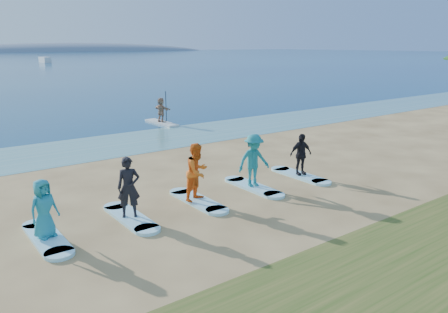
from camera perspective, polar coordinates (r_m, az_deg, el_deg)
ground at (r=12.88m, az=0.48°, el=-7.44°), size 600.00×600.00×0.00m
shallow_water at (r=21.82m, az=-16.40°, el=1.17°), size 600.00×600.00×0.00m
island_ridge at (r=326.00m, az=-18.86°, el=12.87°), size 220.00×56.00×18.00m
paddleboard at (r=27.49m, az=-8.15°, el=4.38°), size 0.79×3.02×0.12m
paddleboarder at (r=27.36m, az=-8.21°, el=6.06°), size 0.70×1.45×1.51m
boat_offshore_b at (r=129.10m, az=-22.33°, el=11.28°), size 2.00×6.73×1.46m
surfboard_0 at (r=12.09m, az=-22.12°, el=-9.86°), size 0.70×2.20×0.09m
student_0 at (r=11.80m, az=-22.49°, el=-6.29°), size 0.85×0.69×1.51m
surfboard_1 at (r=12.75m, az=-12.13°, el=-7.80°), size 0.70×2.20×0.09m
student_1 at (r=12.44m, az=-12.35°, el=-3.94°), size 0.74×0.63×1.72m
surfboard_2 at (r=13.77m, az=-3.45°, el=-5.79°), size 0.70×2.20×0.09m
student_2 at (r=13.47m, az=-3.51°, el=-2.01°), size 1.06×0.94×1.80m
surfboard_3 at (r=15.06m, az=3.84°, el=-3.99°), size 0.70×2.20×0.09m
student_3 at (r=14.79m, az=3.90°, el=-0.51°), size 1.26×0.85×1.80m
surfboard_4 at (r=16.57m, az=9.87°, el=-2.45°), size 0.70×2.20×0.09m
student_4 at (r=16.35m, az=9.99°, el=0.29°), size 0.97×0.56×1.55m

